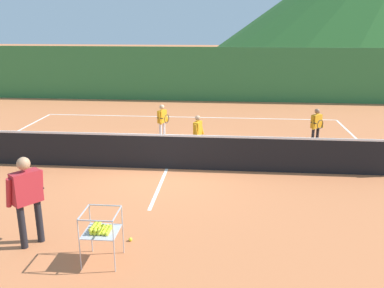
# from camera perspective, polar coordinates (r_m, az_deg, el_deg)

# --- Properties ---
(ground_plane) EXTENTS (120.00, 120.00, 0.00)m
(ground_plane) POSITION_cam_1_polar(r_m,az_deg,el_deg) (11.27, -3.49, -3.44)
(ground_plane) COLOR #C67042
(line_baseline_far) EXTENTS (12.05, 0.08, 0.01)m
(line_baseline_far) POSITION_cam_1_polar(r_m,az_deg,el_deg) (17.29, -0.43, 3.74)
(line_baseline_far) COLOR white
(line_baseline_far) RESTS_ON ground
(line_service_center) EXTENTS (0.08, 5.19, 0.01)m
(line_service_center) POSITION_cam_1_polar(r_m,az_deg,el_deg) (11.27, -3.49, -3.42)
(line_service_center) COLOR white
(line_service_center) RESTS_ON ground
(tennis_net) EXTENTS (12.25, 0.08, 1.05)m
(tennis_net) POSITION_cam_1_polar(r_m,az_deg,el_deg) (11.11, -3.54, -1.02)
(tennis_net) COLOR #333338
(tennis_net) RESTS_ON ground
(instructor) EXTENTS (0.58, 0.81, 1.66)m
(instructor) POSITION_cam_1_polar(r_m,az_deg,el_deg) (7.77, -21.83, -6.32)
(instructor) COLOR black
(instructor) RESTS_ON ground
(student_0) EXTENTS (0.41, 0.67, 1.20)m
(student_0) POSITION_cam_1_polar(r_m,az_deg,el_deg) (13.84, -4.12, 3.50)
(student_0) COLOR silver
(student_0) RESTS_ON ground
(student_1) EXTENTS (0.32, 0.49, 1.20)m
(student_1) POSITION_cam_1_polar(r_m,az_deg,el_deg) (12.27, 0.80, 1.79)
(student_1) COLOR navy
(student_1) RESTS_ON ground
(student_2) EXTENTS (0.47, 0.65, 1.22)m
(student_2) POSITION_cam_1_polar(r_m,az_deg,el_deg) (13.66, 16.82, 2.69)
(student_2) COLOR black
(student_2) RESTS_ON ground
(ball_cart) EXTENTS (0.58, 0.58, 0.90)m
(ball_cart) POSITION_cam_1_polar(r_m,az_deg,el_deg) (7.06, -12.58, -11.44)
(ball_cart) COLOR #B7B7BC
(ball_cart) RESTS_ON ground
(tennis_ball_2) EXTENTS (0.07, 0.07, 0.07)m
(tennis_ball_2) POSITION_cam_1_polar(r_m,az_deg,el_deg) (7.82, -8.50, -12.91)
(tennis_ball_2) COLOR yellow
(tennis_ball_2) RESTS_ON ground
(windscreen_fence) EXTENTS (26.51, 0.08, 2.66)m
(windscreen_fence) POSITION_cam_1_polar(r_m,az_deg,el_deg) (20.69, 0.55, 9.62)
(windscreen_fence) COLOR #33753D
(windscreen_fence) RESTS_ON ground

